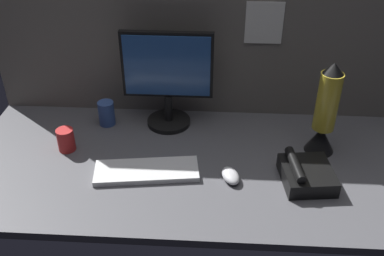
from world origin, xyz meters
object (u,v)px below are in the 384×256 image
Objects in this scene: monitor at (168,76)px; mug_red_plastic at (66,140)px; mouse at (231,176)px; desk_phone at (306,174)px; keyboard at (147,171)px; lava_lamp at (325,116)px; mug_ceramic_blue at (107,113)px.

monitor reaches higher than mug_red_plastic.
mug_red_plastic is (-37.15, -21.65, -17.20)cm from monitor.
desk_phone is at bearing -18.80° from mouse.
desk_phone is at bearing -8.83° from keyboard.
keyboard is 1.77× the size of desk_phone.
monitor reaches higher than lava_lamp.
monitor is at bearing 105.25° from mouse.
monitor is 1.08× the size of keyboard.
lava_lamp is at bearing 8.10° from keyboard.
monitor is 1.10× the size of lava_lamp.
desk_phone reaches higher than keyboard.
desk_phone is (51.48, -35.34, -18.50)cm from monitor.
mug_ceramic_blue is 86.98cm from lava_lamp.
mug_ceramic_blue is at bearing -174.45° from monitor.
lava_lamp reaches higher than mug_ceramic_blue.
lava_lamp is (85.30, -13.60, 10.22)cm from mug_ceramic_blue.
mug_ceramic_blue is at bearing 170.94° from lava_lamp.
keyboard is 1.01× the size of lava_lamp.
mug_red_plastic is at bearing -176.72° from lava_lamp.
keyboard is at bearing 156.69° from mouse.
keyboard is at bearing -164.23° from lava_lamp.
mouse is 0.93× the size of mug_ceramic_blue.
mouse is 0.46× the size of desk_phone.
mug_ceramic_blue reaches higher than desk_phone.
lava_lamp is (59.60, -16.09, -6.33)cm from monitor.
mug_red_plastic reaches higher than keyboard.
monitor reaches higher than desk_phone.
mug_red_plastic is 97.52cm from lava_lamp.
mug_red_plastic reaches higher than mouse.
mug_ceramic_blue is at bearing 126.79° from mouse.
keyboard is 3.60× the size of mug_ceramic_blue.
mug_ceramic_blue is 0.49× the size of desk_phone.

